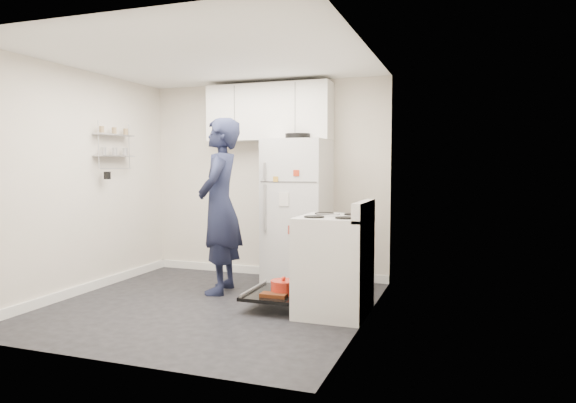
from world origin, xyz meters
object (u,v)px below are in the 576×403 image
at_px(open_oven_door, 279,291).
at_px(person, 220,206).
at_px(electric_range, 333,266).
at_px(refrigerator, 298,211).

distance_m(open_oven_door, person, 1.25).
bearing_deg(open_oven_door, person, 154.01).
height_order(open_oven_door, person, person).
distance_m(electric_range, person, 1.56).
height_order(electric_range, refrigerator, refrigerator).
relative_size(refrigerator, person, 0.92).
bearing_deg(electric_range, open_oven_door, -178.16).
bearing_deg(person, refrigerator, 123.55).
bearing_deg(open_oven_door, electric_range, 1.84).
bearing_deg(refrigerator, person, -134.82).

